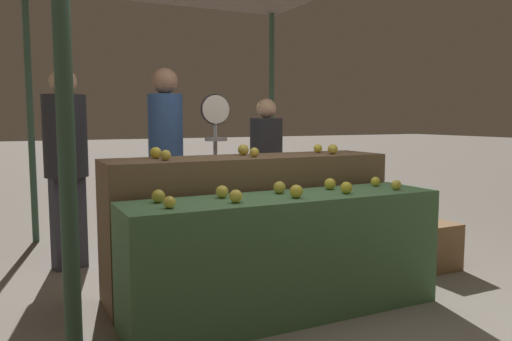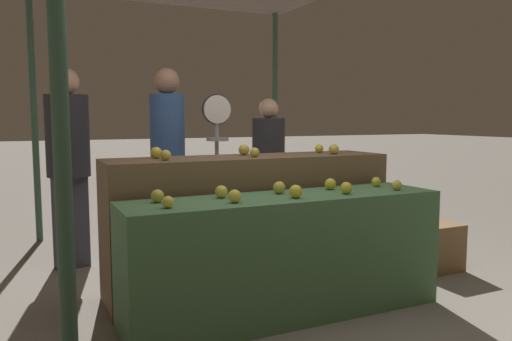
% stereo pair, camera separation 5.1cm
% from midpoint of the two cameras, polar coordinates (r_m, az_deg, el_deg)
% --- Properties ---
extents(ground_plane, '(60.00, 60.00, 0.00)m').
position_cam_midpoint_polar(ground_plane, '(3.64, 3.84, -16.06)').
color(ground_plane, gray).
extents(display_counter_front, '(2.26, 0.55, 0.84)m').
position_cam_midpoint_polar(display_counter_front, '(3.51, 3.89, -9.70)').
color(display_counter_front, '#4C7A4C').
rests_on(display_counter_front, ground_plane).
extents(display_counter_back, '(2.26, 0.55, 1.07)m').
position_cam_midpoint_polar(display_counter_back, '(4.00, -0.32, -6.02)').
color(display_counter_back, brown).
rests_on(display_counter_back, ground_plane).
extents(apple_front_0, '(0.07, 0.07, 0.07)m').
position_cam_midpoint_polar(apple_front_0, '(2.98, -9.55, -3.58)').
color(apple_front_0, yellow).
rests_on(apple_front_0, display_counter_front).
extents(apple_front_1, '(0.08, 0.08, 0.08)m').
position_cam_midpoint_polar(apple_front_1, '(3.12, -1.98, -2.96)').
color(apple_front_1, yellow).
rests_on(apple_front_1, display_counter_front).
extents(apple_front_2, '(0.09, 0.09, 0.09)m').
position_cam_midpoint_polar(apple_front_2, '(3.32, 5.00, -2.40)').
color(apple_front_2, gold).
rests_on(apple_front_2, display_counter_front).
extents(apple_front_3, '(0.09, 0.09, 0.09)m').
position_cam_midpoint_polar(apple_front_3, '(3.55, 10.70, -1.97)').
color(apple_front_3, gold).
rests_on(apple_front_3, display_counter_front).
extents(apple_front_4, '(0.07, 0.07, 0.07)m').
position_cam_midpoint_polar(apple_front_4, '(3.82, 16.17, -1.64)').
color(apple_front_4, gold).
rests_on(apple_front_4, display_counter_front).
extents(apple_front_5, '(0.08, 0.08, 0.08)m').
position_cam_midpoint_polar(apple_front_5, '(3.19, -10.75, -2.88)').
color(apple_front_5, gold).
rests_on(apple_front_5, display_counter_front).
extents(apple_front_6, '(0.09, 0.09, 0.09)m').
position_cam_midpoint_polar(apple_front_6, '(3.32, -3.54, -2.43)').
color(apple_front_6, yellow).
rests_on(apple_front_6, display_counter_front).
extents(apple_front_7, '(0.09, 0.09, 0.09)m').
position_cam_midpoint_polar(apple_front_7, '(3.51, 3.13, -1.95)').
color(apple_front_7, gold).
rests_on(apple_front_7, display_counter_front).
extents(apple_front_8, '(0.09, 0.09, 0.09)m').
position_cam_midpoint_polar(apple_front_8, '(3.74, 8.88, -1.54)').
color(apple_front_8, gold).
rests_on(apple_front_8, display_counter_front).
extents(apple_front_9, '(0.07, 0.07, 0.07)m').
position_cam_midpoint_polar(apple_front_9, '(3.98, 13.95, -1.26)').
color(apple_front_9, gold).
rests_on(apple_front_9, display_counter_front).
extents(apple_back_0, '(0.08, 0.08, 0.08)m').
position_cam_midpoint_polar(apple_back_0, '(3.58, -9.87, 1.75)').
color(apple_back_0, gold).
rests_on(apple_back_0, display_counter_back).
extents(apple_back_1, '(0.07, 0.07, 0.07)m').
position_cam_midpoint_polar(apple_back_1, '(3.83, 0.23, 2.09)').
color(apple_back_1, gold).
rests_on(apple_back_1, display_counter_back).
extents(apple_back_2, '(0.08, 0.08, 0.08)m').
position_cam_midpoint_polar(apple_back_2, '(4.19, 9.23, 2.41)').
color(apple_back_2, gold).
rests_on(apple_back_2, display_counter_back).
extents(apple_back_3, '(0.09, 0.09, 0.09)m').
position_cam_midpoint_polar(apple_back_3, '(3.77, -10.97, 2.01)').
color(apple_back_3, gold).
rests_on(apple_back_3, display_counter_back).
extents(apple_back_4, '(0.09, 0.09, 0.09)m').
position_cam_midpoint_polar(apple_back_4, '(4.02, -0.96, 2.38)').
color(apple_back_4, gold).
rests_on(apple_back_4, display_counter_back).
extents(apple_back_5, '(0.07, 0.07, 0.07)m').
position_cam_midpoint_polar(apple_back_5, '(4.35, 7.57, 2.50)').
color(apple_back_5, gold).
rests_on(apple_back_5, display_counter_back).
extents(produce_scale, '(0.27, 0.20, 1.58)m').
position_cam_midpoint_polar(produce_scale, '(4.52, -4.14, 3.19)').
color(produce_scale, '#99999E').
rests_on(produce_scale, ground_plane).
extents(person_vendor_at_scale, '(0.36, 0.36, 1.83)m').
position_cam_midpoint_polar(person_vendor_at_scale, '(4.73, -9.74, 2.43)').
color(person_vendor_at_scale, '#2D2D38').
rests_on(person_vendor_at_scale, ground_plane).
extents(person_customer_left, '(0.45, 0.45, 1.81)m').
position_cam_midpoint_polar(person_customer_left, '(4.80, -20.38, 1.81)').
color(person_customer_left, '#2D2D38').
rests_on(person_customer_left, ground_plane).
extents(person_customer_right, '(0.42, 0.42, 1.57)m').
position_cam_midpoint_polar(person_customer_right, '(5.32, 1.71, 1.01)').
color(person_customer_right, '#2D2D38').
rests_on(person_customer_right, ground_plane).
extents(wooden_crate_side, '(0.42, 0.42, 0.42)m').
position_cam_midpoint_polar(wooden_crate_side, '(4.86, 19.70, -8.10)').
color(wooden_crate_side, olive).
rests_on(wooden_crate_side, ground_plane).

